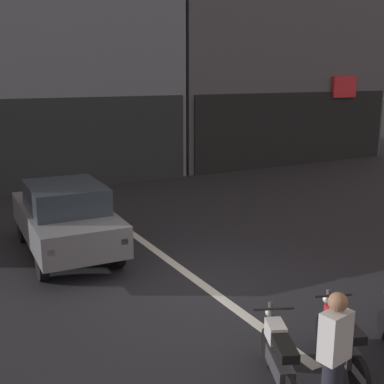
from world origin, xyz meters
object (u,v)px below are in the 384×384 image
at_px(car_grey_crossing_near, 66,216).
at_px(motorcycle_white_row_leftmost, 279,356).
at_px(motorcycle_red_row_left_mid, 341,339).
at_px(person_by_motorcycles, 334,360).

distance_m(car_grey_crossing_near, motorcycle_white_row_leftmost, 6.37).
relative_size(motorcycle_red_row_left_mid, person_by_motorcycles, 0.95).
relative_size(motorcycle_white_row_leftmost, person_by_motorcycles, 0.94).
bearing_deg(motorcycle_white_row_leftmost, person_by_motorcycles, -85.00).
bearing_deg(motorcycle_white_row_leftmost, motorcycle_red_row_left_mid, -4.43).
xyz_separation_m(motorcycle_white_row_leftmost, person_by_motorcycles, (0.08, -0.87, 0.40)).
relative_size(car_grey_crossing_near, person_by_motorcycles, 2.50).
xyz_separation_m(motorcycle_red_row_left_mid, person_by_motorcycles, (-0.93, -0.79, 0.40)).
bearing_deg(car_grey_crossing_near, person_by_motorcycles, -80.79).
xyz_separation_m(car_grey_crossing_near, person_by_motorcycles, (1.16, -7.13, -0.03)).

